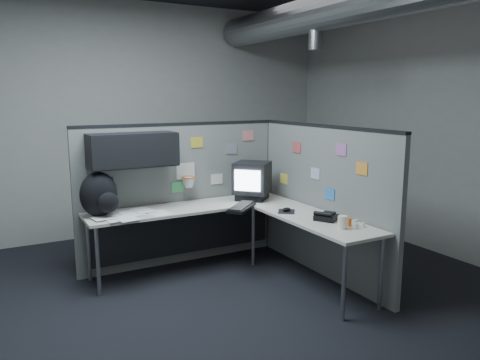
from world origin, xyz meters
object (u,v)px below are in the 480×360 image
backpack (100,195)px  desk (223,219)px  monitor (252,180)px  phone (326,217)px  keyboard (242,207)px

backpack → desk: bearing=-16.2°
desk → monitor: size_ratio=4.27×
phone → backpack: size_ratio=0.58×
backpack → phone: bearing=-34.7°
phone → backpack: (-1.90, 1.20, 0.19)m
desk → backpack: backpack is taller
keyboard → phone: bearing=-55.4°
monitor → keyboard: (-0.34, -0.36, -0.20)m
desk → backpack: (-1.23, 0.30, 0.34)m
desk → phone: 1.13m
desk → keyboard: (0.18, -0.09, 0.14)m
desk → backpack: size_ratio=5.07×
monitor → desk: bearing=-151.6°
monitor → backpack: bearing=180.0°
monitor → backpack: 1.75m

